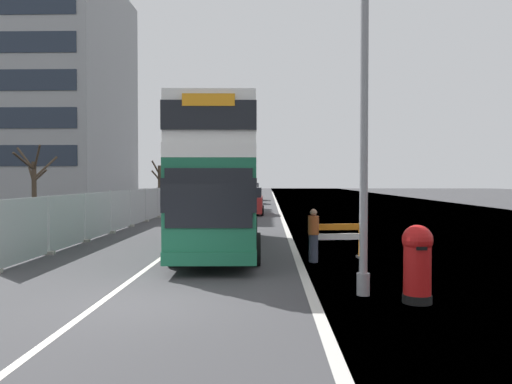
# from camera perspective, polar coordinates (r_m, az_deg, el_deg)

# --- Properties ---
(ground) EXTENTS (140.00, 280.00, 0.10)m
(ground) POSITION_cam_1_polar(r_m,az_deg,el_deg) (10.91, -8.60, -12.56)
(ground) COLOR #38383A
(double_decker_bus) EXTENTS (3.03, 10.83, 4.95)m
(double_decker_bus) POSITION_cam_1_polar(r_m,az_deg,el_deg) (18.16, -4.09, 1.56)
(double_decker_bus) COLOR #196042
(double_decker_bus) RESTS_ON ground
(lamppost_foreground) EXTENTS (0.29, 0.70, 8.75)m
(lamppost_foreground) POSITION_cam_1_polar(r_m,az_deg,el_deg) (11.38, 12.31, 9.23)
(lamppost_foreground) COLOR gray
(lamppost_foreground) RESTS_ON ground
(red_pillar_postbox) EXTENTS (0.63, 0.63, 1.64)m
(red_pillar_postbox) POSITION_cam_1_polar(r_m,az_deg,el_deg) (11.01, 18.05, -7.46)
(red_pillar_postbox) COLOR black
(red_pillar_postbox) RESTS_ON ground
(roadworks_barrier) EXTENTS (1.70, 0.64, 1.15)m
(roadworks_barrier) POSITION_cam_1_polar(r_m,az_deg,el_deg) (16.47, 9.34, -5.10)
(roadworks_barrier) COLOR orange
(roadworks_barrier) RESTS_ON ground
(construction_site_fence) EXTENTS (0.44, 24.00, 2.07)m
(construction_site_fence) POSITION_cam_1_polar(r_m,az_deg,el_deg) (26.54, -15.27, -2.08)
(construction_site_fence) COLOR #A8AAAD
(construction_site_fence) RESTS_ON ground
(car_oncoming_near) EXTENTS (2.05, 4.51, 2.01)m
(car_oncoming_near) POSITION_cam_1_polar(r_m,az_deg,el_deg) (36.95, -0.69, -1.13)
(car_oncoming_near) COLOR maroon
(car_oncoming_near) RESTS_ON ground
(car_receding_mid) EXTENTS (1.98, 3.95, 2.28)m
(car_receding_mid) POSITION_cam_1_polar(r_m,az_deg,el_deg) (46.61, -4.84, -0.45)
(car_receding_mid) COLOR silver
(car_receding_mid) RESTS_ON ground
(car_receding_far) EXTENTS (1.97, 4.33, 2.13)m
(car_receding_far) POSITION_cam_1_polar(r_m,az_deg,el_deg) (53.63, -0.74, -0.29)
(car_receding_far) COLOR navy
(car_receding_far) RESTS_ON ground
(car_far_side) EXTENTS (2.02, 4.53, 2.19)m
(car_far_side) POSITION_cam_1_polar(r_m,az_deg,el_deg) (62.85, -0.45, -0.01)
(car_far_side) COLOR gray
(car_far_side) RESTS_ON ground
(bare_tree_far_verge_near) EXTENTS (2.56, 3.33, 5.13)m
(bare_tree_far_verge_near) POSITION_cam_1_polar(r_m,az_deg,el_deg) (40.06, -24.16, 1.36)
(bare_tree_far_verge_near) COLOR #4C3D2D
(bare_tree_far_verge_near) RESTS_ON ground
(bare_tree_far_verge_mid) EXTENTS (1.99, 2.39, 4.76)m
(bare_tree_far_verge_mid) POSITION_cam_1_polar(r_m,az_deg,el_deg) (57.37, -11.00, 1.24)
(bare_tree_far_verge_mid) COLOR #4C3D2D
(bare_tree_far_verge_mid) RESTS_ON ground
(pedestrian_at_kerb) EXTENTS (0.34, 0.34, 1.67)m
(pedestrian_at_kerb) POSITION_cam_1_polar(r_m,az_deg,el_deg) (15.67, 6.62, -4.99)
(pedestrian_at_kerb) COLOR #2D3342
(pedestrian_at_kerb) RESTS_ON ground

